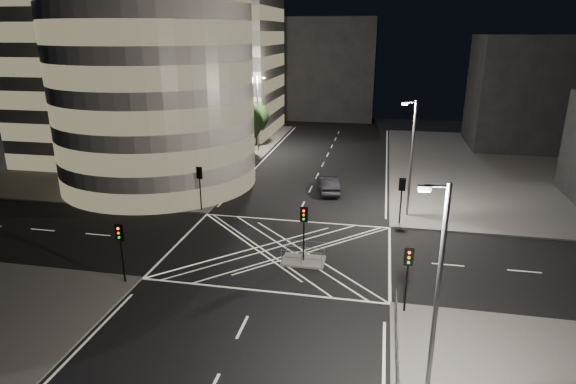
% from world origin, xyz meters
% --- Properties ---
extents(ground, '(120.00, 120.00, 0.00)m').
position_xyz_m(ground, '(0.00, 0.00, 0.00)').
color(ground, black).
rests_on(ground, ground).
extents(sidewalk_far_left, '(42.00, 42.00, 0.15)m').
position_xyz_m(sidewalk_far_left, '(-29.00, 27.00, 0.07)').
color(sidewalk_far_left, '#5A5754').
rests_on(sidewalk_far_left, ground).
extents(sidewalk_far_right, '(42.00, 42.00, 0.15)m').
position_xyz_m(sidewalk_far_right, '(29.00, 27.00, 0.07)').
color(sidewalk_far_right, '#5A5754').
rests_on(sidewalk_far_right, ground).
extents(central_island, '(3.00, 2.00, 0.15)m').
position_xyz_m(central_island, '(2.00, -1.50, 0.07)').
color(central_island, slate).
rests_on(central_island, ground).
extents(office_tower_curved, '(30.00, 29.00, 27.20)m').
position_xyz_m(office_tower_curved, '(-20.74, 18.74, 12.65)').
color(office_tower_curved, gray).
rests_on(office_tower_curved, sidewalk_far_left).
extents(office_block_rear, '(24.00, 16.00, 22.00)m').
position_xyz_m(office_block_rear, '(-22.00, 42.00, 11.15)').
color(office_block_rear, gray).
rests_on(office_block_rear, sidewalk_far_left).
extents(building_right_far, '(14.00, 12.00, 15.00)m').
position_xyz_m(building_right_far, '(26.00, 40.00, 7.65)').
color(building_right_far, black).
rests_on(building_right_far, sidewalk_far_right).
extents(building_far_end, '(18.00, 8.00, 18.00)m').
position_xyz_m(building_far_end, '(-4.00, 58.00, 9.00)').
color(building_far_end, black).
rests_on(building_far_end, ground).
extents(tree_a, '(3.89, 3.89, 6.56)m').
position_xyz_m(tree_a, '(-10.50, 9.00, 4.47)').
color(tree_a, black).
rests_on(tree_a, sidewalk_far_left).
extents(tree_b, '(4.24, 4.24, 7.20)m').
position_xyz_m(tree_b, '(-10.50, 15.00, 4.91)').
color(tree_b, black).
rests_on(tree_b, sidewalk_far_left).
extents(tree_c, '(3.60, 3.60, 6.22)m').
position_xyz_m(tree_c, '(-10.50, 21.00, 4.28)').
color(tree_c, black).
rests_on(tree_c, sidewalk_far_left).
extents(tree_d, '(4.75, 4.75, 7.25)m').
position_xyz_m(tree_d, '(-10.50, 27.00, 4.66)').
color(tree_d, black).
rests_on(tree_d, sidewalk_far_left).
extents(tree_e, '(3.50, 3.50, 6.11)m').
position_xyz_m(tree_e, '(-10.50, 33.00, 4.23)').
color(tree_e, black).
rests_on(tree_e, sidewalk_far_left).
extents(traffic_signal_fl, '(0.55, 0.22, 4.00)m').
position_xyz_m(traffic_signal_fl, '(-8.80, 6.80, 2.91)').
color(traffic_signal_fl, black).
rests_on(traffic_signal_fl, sidewalk_far_left).
extents(traffic_signal_nl, '(0.55, 0.22, 4.00)m').
position_xyz_m(traffic_signal_nl, '(-8.80, -6.80, 2.91)').
color(traffic_signal_nl, black).
rests_on(traffic_signal_nl, sidewalk_near_left).
extents(traffic_signal_fr, '(0.55, 0.22, 4.00)m').
position_xyz_m(traffic_signal_fr, '(8.80, 6.80, 2.91)').
color(traffic_signal_fr, black).
rests_on(traffic_signal_fr, sidewalk_far_right).
extents(traffic_signal_nr, '(0.55, 0.22, 4.00)m').
position_xyz_m(traffic_signal_nr, '(8.80, -6.80, 2.91)').
color(traffic_signal_nr, black).
rests_on(traffic_signal_nr, sidewalk_near_right).
extents(traffic_signal_island, '(0.55, 0.22, 4.00)m').
position_xyz_m(traffic_signal_island, '(2.00, -1.50, 2.91)').
color(traffic_signal_island, black).
rests_on(traffic_signal_island, central_island).
extents(street_lamp_left_near, '(1.25, 0.25, 10.00)m').
position_xyz_m(street_lamp_left_near, '(-9.44, 12.00, 5.54)').
color(street_lamp_left_near, slate).
rests_on(street_lamp_left_near, sidewalk_far_left).
extents(street_lamp_left_far, '(1.25, 0.25, 10.00)m').
position_xyz_m(street_lamp_left_far, '(-9.44, 30.00, 5.54)').
color(street_lamp_left_far, slate).
rests_on(street_lamp_left_far, sidewalk_far_left).
extents(street_lamp_right_far, '(1.25, 0.25, 10.00)m').
position_xyz_m(street_lamp_right_far, '(9.44, 9.00, 5.54)').
color(street_lamp_right_far, slate).
rests_on(street_lamp_right_far, sidewalk_far_right).
extents(street_lamp_right_near, '(1.25, 0.25, 10.00)m').
position_xyz_m(street_lamp_right_near, '(9.44, -14.00, 5.54)').
color(street_lamp_right_near, slate).
rests_on(street_lamp_right_near, sidewalk_near_right).
extents(railing_near_right, '(0.06, 11.70, 1.10)m').
position_xyz_m(railing_near_right, '(8.30, -12.15, 0.70)').
color(railing_near_right, slate).
rests_on(railing_near_right, sidewalk_near_right).
extents(railing_island_south, '(2.80, 0.06, 1.10)m').
position_xyz_m(railing_island_south, '(2.00, -2.40, 0.70)').
color(railing_island_south, slate).
rests_on(railing_island_south, central_island).
extents(railing_island_north, '(2.80, 0.06, 1.10)m').
position_xyz_m(railing_island_north, '(2.00, -0.60, 0.70)').
color(railing_island_north, slate).
rests_on(railing_island_north, central_island).
extents(sedan, '(3.01, 5.49, 1.72)m').
position_xyz_m(sedan, '(1.85, 14.35, 0.86)').
color(sedan, black).
rests_on(sedan, ground).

